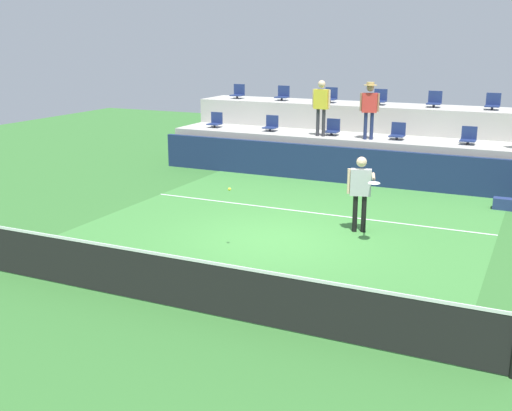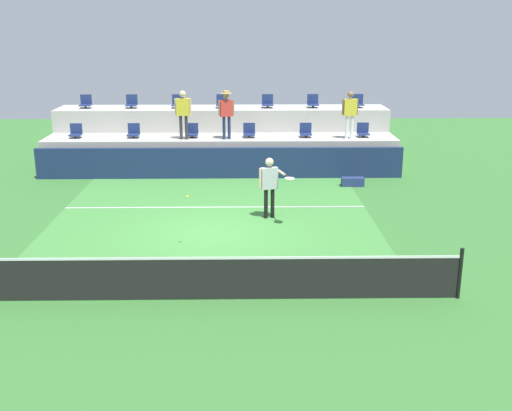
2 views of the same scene
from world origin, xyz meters
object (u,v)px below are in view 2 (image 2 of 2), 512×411
object	(u,v)px
stadium_chair_upper_far_right	(358,102)
spectator_in_grey	(183,110)
stadium_chair_lower_left	(134,132)
stadium_chair_lower_mid_left	(192,132)
stadium_chair_lower_far_left	(76,132)
stadium_chair_upper_center	(222,102)
stadium_chair_lower_mid_right	(249,131)
stadium_chair_upper_right	(313,102)
stadium_chair_upper_mid_left	(178,102)
spectator_in_white	(350,110)
stadium_chair_upper_mid_right	(268,102)
stadium_chair_upper_far_left	(86,103)
stadium_chair_upper_left	(132,102)
equipment_bag	(353,182)
tennis_ball	(187,197)
stadium_chair_lower_right	(306,131)
spectator_with_hat	(226,110)
tennis_player	(270,182)
stadium_chair_lower_far_right	(363,131)

from	to	relation	value
stadium_chair_upper_far_right	spectator_in_grey	size ratio (longest dim) A/B	0.30
stadium_chair_lower_left	stadium_chair_lower_mid_left	distance (m)	2.16
stadium_chair_lower_far_left	stadium_chair_upper_center	distance (m)	5.70
stadium_chair_lower_mid_right	stadium_chair_upper_right	bearing A→B (deg)	35.41
stadium_chair_lower_far_left	stadium_chair_upper_mid_left	distance (m)	4.11
stadium_chair_upper_far_right	spectator_in_white	size ratio (longest dim) A/B	0.30
stadium_chair_upper_mid_right	stadium_chair_lower_far_left	bearing A→B (deg)	-165.85
stadium_chair_upper_right	spectator_in_white	world-z (taller)	spectator_in_white
stadium_chair_upper_far_left	stadium_chair_upper_left	world-z (taller)	same
stadium_chair_upper_right	equipment_bag	xyz separation A→B (m)	(0.96, -4.22, -2.16)
stadium_chair_lower_far_left	tennis_ball	bearing A→B (deg)	-59.60
stadium_chair_lower_right	stadium_chair_upper_mid_left	xyz separation A→B (m)	(-4.90, 1.80, 0.85)
spectator_with_hat	tennis_ball	bearing A→B (deg)	-95.24
stadium_chair_lower_mid_left	stadium_chair_upper_mid_right	world-z (taller)	stadium_chair_upper_mid_right
stadium_chair_lower_mid_left	stadium_chair_upper_left	xyz separation A→B (m)	(-2.51, 1.80, 0.85)
tennis_player	stadium_chair_upper_far_right	bearing A→B (deg)	63.98
stadium_chair_lower_left	equipment_bag	size ratio (longest dim) A/B	0.68
equipment_bag	stadium_chair_upper_far_left	bearing A→B (deg)	156.93
stadium_chair_lower_far_right	stadium_chair_upper_right	size ratio (longest dim) A/B	1.00
stadium_chair_upper_left	spectator_in_white	world-z (taller)	spectator_in_white
spectator_in_white	tennis_ball	xyz separation A→B (m)	(-5.19, -7.88, -0.98)
stadium_chair_upper_mid_left	equipment_bag	size ratio (longest dim) A/B	0.68
stadium_chair_upper_left	tennis_ball	distance (m)	10.57
equipment_bag	tennis_ball	bearing A→B (deg)	-130.75
equipment_bag	spectator_in_grey	bearing A→B (deg)	160.88
stadium_chair_upper_center	stadium_chair_upper_far_right	bearing A→B (deg)	0.00
stadium_chair_upper_far_left	equipment_bag	distance (m)	10.98
stadium_chair_lower_far_right	stadium_chair_upper_mid_left	bearing A→B (deg)	165.66
stadium_chair_lower_right	tennis_ball	distance (m)	9.04
stadium_chair_upper_mid_right	tennis_ball	bearing A→B (deg)	-102.79
spectator_in_white	equipment_bag	bearing A→B (deg)	-94.21
stadium_chair_upper_far_left	spectator_in_grey	size ratio (longest dim) A/B	0.30
spectator_in_white	stadium_chair_upper_right	bearing A→B (deg)	117.00
stadium_chair_upper_mid_left	stadium_chair_upper_right	size ratio (longest dim) A/B	1.00
stadium_chair_upper_mid_left	spectator_in_grey	size ratio (longest dim) A/B	0.30
stadium_chair_lower_mid_right	stadium_chair_lower_far_right	distance (m)	4.23
stadium_chair_lower_right	spectator_in_white	size ratio (longest dim) A/B	0.30
spectator_with_hat	stadium_chair_lower_mid_right	bearing A→B (deg)	25.01
spectator_with_hat	stadium_chair_upper_right	bearing A→B (deg)	33.07
stadium_chair_upper_center	spectator_in_grey	bearing A→B (deg)	-121.09
spectator_in_grey	tennis_ball	size ratio (longest dim) A/B	25.85
stadium_chair_lower_far_left	equipment_bag	world-z (taller)	stadium_chair_lower_far_left
stadium_chair_upper_center	stadium_chair_lower_far_right	bearing A→B (deg)	-18.78
stadium_chair_lower_far_right	stadium_chair_upper_center	world-z (taller)	stadium_chair_upper_center
spectator_with_hat	spectator_in_white	world-z (taller)	spectator_with_hat
stadium_chair_lower_right	tennis_player	xyz separation A→B (m)	(-1.55, -5.91, -0.39)
stadium_chair_lower_far_left	tennis_ball	xyz separation A→B (m)	(4.85, -8.27, -0.15)
stadium_chair_upper_far_left	stadium_chair_upper_right	size ratio (longest dim) A/B	1.00
stadium_chair_upper_mid_right	stadium_chair_lower_mid_right	bearing A→B (deg)	-112.33
stadium_chair_lower_left	stadium_chair_upper_far_left	distance (m)	2.92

